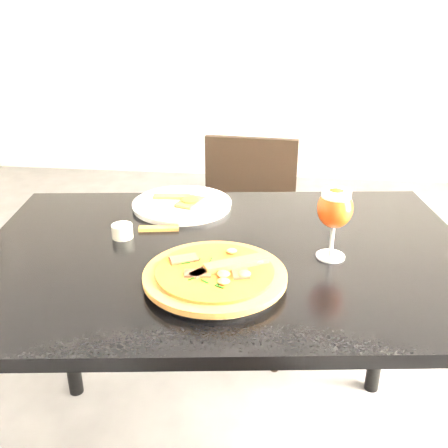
# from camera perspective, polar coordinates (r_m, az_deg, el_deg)

# --- Properties ---
(dining_table) EXTENTS (1.29, 0.95, 0.75)m
(dining_table) POSITION_cam_1_polar(r_m,az_deg,el_deg) (1.26, 0.33, -6.62)
(dining_table) COLOR black
(dining_table) RESTS_ON ground
(chair_far) EXTENTS (0.41, 0.41, 0.82)m
(chair_far) POSITION_cam_1_polar(r_m,az_deg,el_deg) (1.96, 2.44, -1.48)
(chair_far) COLOR black
(chair_far) RESTS_ON ground
(plate_main) EXTENTS (0.29, 0.29, 0.01)m
(plate_main) POSITION_cam_1_polar(r_m,az_deg,el_deg) (1.07, -0.78, -6.52)
(plate_main) COLOR white
(plate_main) RESTS_ON dining_table
(pizza) EXTENTS (0.31, 0.31, 0.03)m
(pizza) POSITION_cam_1_polar(r_m,az_deg,el_deg) (1.06, -0.97, -5.67)
(pizza) COLOR brown
(pizza) RESTS_ON plate_main
(plate_second) EXTENTS (0.32, 0.32, 0.02)m
(plate_second) POSITION_cam_1_polar(r_m,az_deg,el_deg) (1.47, -4.81, 2.26)
(plate_second) COLOR white
(plate_second) RESTS_ON dining_table
(crust_scraps) EXTENTS (0.16, 0.11, 0.01)m
(crust_scraps) POSITION_cam_1_polar(r_m,az_deg,el_deg) (1.47, -4.60, 2.75)
(crust_scraps) COLOR brown
(crust_scraps) RESTS_ON plate_second
(loose_crust) EXTENTS (0.11, 0.04, 0.01)m
(loose_crust) POSITION_cam_1_polar(r_m,az_deg,el_deg) (1.33, -7.47, -0.51)
(loose_crust) COLOR brown
(loose_crust) RESTS_ON dining_table
(sauce_cup) EXTENTS (0.05, 0.05, 0.04)m
(sauce_cup) POSITION_cam_1_polar(r_m,az_deg,el_deg) (1.29, -11.55, -0.73)
(sauce_cup) COLOR silver
(sauce_cup) RESTS_ON dining_table
(beer_glass) EXTENTS (0.08, 0.08, 0.17)m
(beer_glass) POSITION_cam_1_polar(r_m,az_deg,el_deg) (1.16, 12.57, 1.71)
(beer_glass) COLOR silver
(beer_glass) RESTS_ON dining_table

